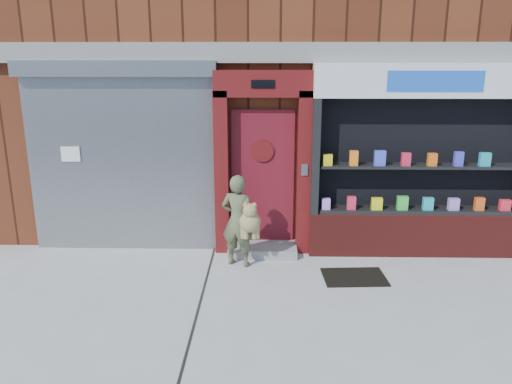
{
  "coord_description": "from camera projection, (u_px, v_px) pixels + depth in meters",
  "views": [
    {
      "loc": [
        -0.7,
        -5.83,
        3.12
      ],
      "look_at": [
        -0.84,
        1.0,
        1.23
      ],
      "focal_mm": 35.0,
      "sensor_mm": 36.0,
      "label": 1
    }
  ],
  "objects": [
    {
      "name": "ground",
      "position": [
        319.0,
        305.0,
        6.44
      ],
      "size": [
        80.0,
        80.0,
        0.0
      ],
      "primitive_type": "plane",
      "color": "#9E9E99",
      "rests_on": "ground"
    },
    {
      "name": "building",
      "position": [
        298.0,
        14.0,
        11.15
      ],
      "size": [
        12.0,
        8.16,
        8.0
      ],
      "color": "#502112",
      "rests_on": "ground"
    },
    {
      "name": "shutter_bay",
      "position": [
        121.0,
        146.0,
        7.9
      ],
      "size": [
        3.1,
        0.3,
        3.04
      ],
      "color": "gray",
      "rests_on": "ground"
    },
    {
      "name": "red_door_bay",
      "position": [
        263.0,
        164.0,
        7.86
      ],
      "size": [
        1.52,
        0.58,
        2.9
      ],
      "color": "#560E0F",
      "rests_on": "ground"
    },
    {
      "name": "pharmacy_bay",
      "position": [
        422.0,
        171.0,
        7.78
      ],
      "size": [
        3.5,
        0.41,
        3.0
      ],
      "color": "maroon",
      "rests_on": "ground"
    },
    {
      "name": "woman",
      "position": [
        240.0,
        221.0,
        7.47
      ],
      "size": [
        0.64,
        0.56,
        1.42
      ],
      "color": "#545A3B",
      "rests_on": "ground"
    },
    {
      "name": "doormat",
      "position": [
        354.0,
        277.0,
        7.22
      ],
      "size": [
        0.93,
        0.67,
        0.02
      ],
      "primitive_type": "cube",
      "rotation": [
        0.0,
        0.0,
        0.06
      ],
      "color": "black",
      "rests_on": "ground"
    }
  ]
}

